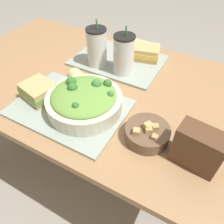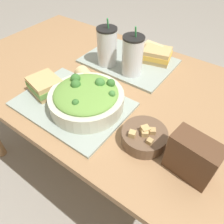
% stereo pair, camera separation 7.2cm
% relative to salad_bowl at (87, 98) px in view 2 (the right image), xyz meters
% --- Properties ---
extents(ground_plane, '(12.00, 12.00, 0.00)m').
position_rel_salad_bowl_xyz_m(ground_plane, '(-0.07, 0.19, -0.79)').
color(ground_plane, gray).
extents(dining_table, '(1.46, 0.85, 0.73)m').
position_rel_salad_bowl_xyz_m(dining_table, '(-0.07, 0.19, -0.15)').
color(dining_table, '#A37A51').
rests_on(dining_table, ground_plane).
extents(tray_near, '(0.43, 0.32, 0.01)m').
position_rel_salad_bowl_xyz_m(tray_near, '(-0.06, -0.02, -0.05)').
color(tray_near, '#99A89E').
rests_on(tray_near, dining_table).
extents(tray_far, '(0.43, 0.32, 0.01)m').
position_rel_salad_bowl_xyz_m(tray_far, '(-0.06, 0.38, -0.05)').
color(tray_far, '#99A89E').
rests_on(tray_far, dining_table).
extents(salad_bowl, '(0.28, 0.28, 0.11)m').
position_rel_salad_bowl_xyz_m(salad_bowl, '(0.00, 0.00, 0.00)').
color(salad_bowl, beige).
rests_on(salad_bowl, tray_near).
extents(soup_bowl, '(0.15, 0.15, 0.07)m').
position_rel_salad_bowl_xyz_m(soup_bowl, '(0.26, -0.01, -0.03)').
color(soup_bowl, brown).
rests_on(soup_bowl, dining_table).
extents(sandwich_near, '(0.15, 0.14, 0.06)m').
position_rel_salad_bowl_xyz_m(sandwich_near, '(-0.20, -0.03, -0.01)').
color(sandwich_near, tan).
rests_on(sandwich_near, tray_near).
extents(baguette_near, '(0.15, 0.12, 0.07)m').
position_rel_salad_bowl_xyz_m(baguette_near, '(-0.08, 0.10, -0.01)').
color(baguette_near, '#DBBC84').
rests_on(baguette_near, tray_near).
extents(sandwich_far, '(0.15, 0.14, 0.06)m').
position_rel_salad_bowl_xyz_m(sandwich_far, '(0.06, 0.46, -0.01)').
color(sandwich_far, tan).
rests_on(sandwich_far, tray_far).
extents(baguette_far, '(0.10, 0.07, 0.07)m').
position_rel_salad_bowl_xyz_m(baguette_far, '(0.02, 0.50, -0.01)').
color(baguette_far, '#DBBC84').
rests_on(baguette_far, tray_far).
extents(drink_cup_dark, '(0.09, 0.09, 0.22)m').
position_rel_salad_bowl_xyz_m(drink_cup_dark, '(-0.13, 0.30, 0.04)').
color(drink_cup_dark, silver).
rests_on(drink_cup_dark, tray_far).
extents(drink_cup_red, '(0.09, 0.09, 0.22)m').
position_rel_salad_bowl_xyz_m(drink_cup_red, '(0.01, 0.30, 0.04)').
color(drink_cup_red, silver).
rests_on(drink_cup_red, tray_far).
extents(chip_bag, '(0.15, 0.09, 0.14)m').
position_rel_salad_bowl_xyz_m(chip_bag, '(0.42, -0.03, 0.01)').
color(chip_bag, brown).
rests_on(chip_bag, dining_table).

